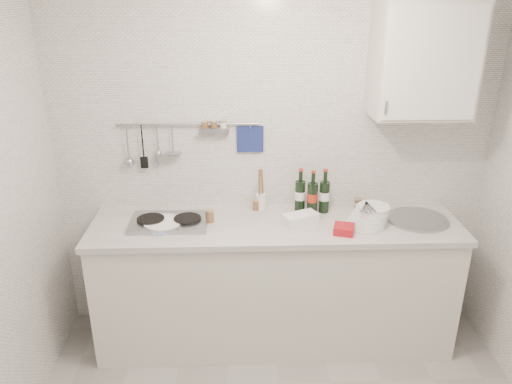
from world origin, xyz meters
TOP-DOWN VIEW (x-y plane):
  - back_wall at (0.00, 1.40)m, footprint 3.00×0.02m
  - counter at (0.01, 1.10)m, footprint 2.44×0.64m
  - wall_rail at (-0.60, 1.37)m, footprint 0.98×0.09m
  - wall_cabinet at (0.90, 1.22)m, footprint 0.60×0.38m
  - plate_stack_hob at (-0.74, 1.06)m, footprint 0.27×0.26m
  - plate_stack_sink at (0.61, 1.05)m, footprint 0.28×0.27m
  - wine_bottles at (0.26, 1.26)m, footprint 0.24×0.11m
  - butter_dish at (0.16, 1.08)m, footprint 0.25×0.19m
  - strawberry_punnet at (0.42, 0.93)m, footprint 0.15×0.15m
  - utensil_crock at (-0.09, 1.32)m, footprint 0.07×0.07m
  - jar_a at (-0.12, 1.31)m, footprint 0.06×0.06m
  - jar_b at (0.60, 1.32)m, footprint 0.06×0.06m
  - jar_c at (0.57, 1.20)m, footprint 0.07×0.07m
  - jar_d at (-0.44, 1.12)m, footprint 0.06×0.06m

SIDE VIEW (x-z plane):
  - counter at x=0.01m, z-range -0.05..0.92m
  - plate_stack_hob at x=-0.74m, z-range 0.92..0.96m
  - strawberry_punnet at x=0.42m, z-range 0.92..0.97m
  - butter_dish at x=0.16m, z-range 0.92..0.99m
  - jar_c at x=0.57m, z-range 0.92..0.99m
  - jar_b at x=0.60m, z-range 0.92..0.99m
  - jar_a at x=-0.12m, z-range 0.92..1.00m
  - jar_d at x=-0.44m, z-range 0.92..1.01m
  - plate_stack_sink at x=0.61m, z-range 0.91..1.05m
  - utensil_crock at x=-0.09m, z-range 0.84..1.14m
  - wine_bottles at x=0.26m, z-range 0.92..1.23m
  - back_wall at x=0.00m, z-range 0.00..2.50m
  - wall_rail at x=-0.60m, z-range 1.26..1.60m
  - wall_cabinet at x=0.90m, z-range 1.60..2.30m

